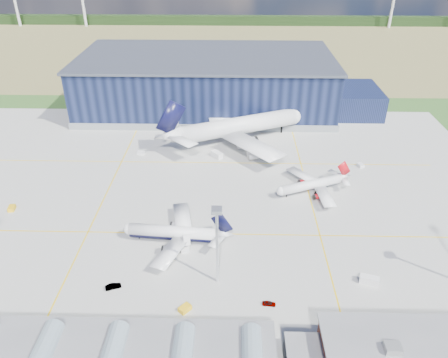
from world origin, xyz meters
The scene contains 19 objects.
ground centered at (0.00, 0.00, 0.00)m, with size 600.00×600.00×0.00m, color #2B541F.
apron centered at (0.00, 10.00, 0.03)m, with size 220.00×160.00×0.08m.
farmland centered at (0.00, 220.00, 0.00)m, with size 600.00×220.00×0.01m, color #91834E.
treeline centered at (0.00, 300.00, 4.00)m, with size 600.00×8.00×8.00m, color black.
hangar centered at (2.81, 94.80, 11.62)m, with size 145.00×62.00×26.10m.
light_mast_center centered at (10.00, -30.00, 15.43)m, with size 2.60×2.60×23.00m.
airliner_navy centered at (-3.59, -13.76, 5.37)m, with size 32.92×32.21×10.74m, color white, non-canonical shape.
airliner_red centered at (40.52, 14.29, 4.77)m, with size 29.28×28.65×9.55m, color white, non-canonical shape.
airliner_widebody centered at (15.92, 55.00, 10.88)m, with size 66.75×65.30×21.77m, color white, non-canonical shape.
gse_tug_a centered at (-58.22, 1.12, 0.66)m, with size 1.95×3.19×1.33m, color yellow.
gse_tug_b centered at (2.53, -40.19, 0.65)m, with size 1.99×2.98×1.29m, color yellow.
gse_van_a centered at (49.35, -29.77, 1.07)m, with size 2.13×4.89×2.13m, color white.
gse_cart_a centered at (62.57, 33.26, 0.61)m, with size 1.86×2.80×1.21m, color white.
gse_van_b centered at (7.16, 39.69, 1.17)m, with size 2.35×5.12×2.35m, color white.
gse_cart_b centered at (-23.62, 41.46, 0.64)m, with size 1.96×2.93×1.27m, color white.
gse_van_c centered at (43.08, -46.00, 1.12)m, with size 2.24×4.66×2.24m, color white.
airstair centered at (0.45, -15.64, 1.49)m, with size 1.86×4.65×2.97m, color white.
car_a centered at (22.94, -37.96, 0.57)m, with size 1.34×3.33×1.14m, color #99999E.
car_b centered at (-16.59, -33.21, 0.66)m, with size 1.40×4.00×1.32m, color #99999E.
Camera 1 is at (13.77, -114.55, 80.99)m, focal length 35.00 mm.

